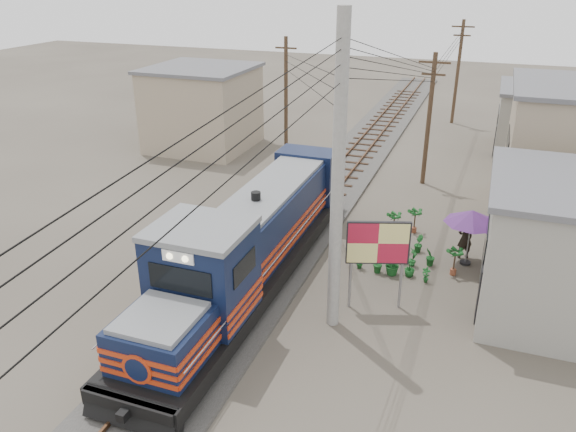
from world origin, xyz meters
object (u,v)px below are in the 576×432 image
at_px(billboard, 378,245).
at_px(vendor, 465,238).
at_px(market_umbrella, 472,217).
at_px(locomotive, 251,245).

xyz_separation_m(billboard, vendor, (2.66, 4.85, -1.52)).
relative_size(billboard, vendor, 1.84).
height_order(billboard, market_umbrella, billboard).
bearing_deg(market_umbrella, locomotive, -148.81).
xyz_separation_m(billboard, market_umbrella, (2.80, 4.34, -0.35)).
relative_size(locomotive, vendor, 8.74).
distance_m(market_umbrella, vendor, 1.28).
relative_size(locomotive, billboard, 4.76).
bearing_deg(billboard, vendor, 42.66).
bearing_deg(vendor, locomotive, 3.10).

